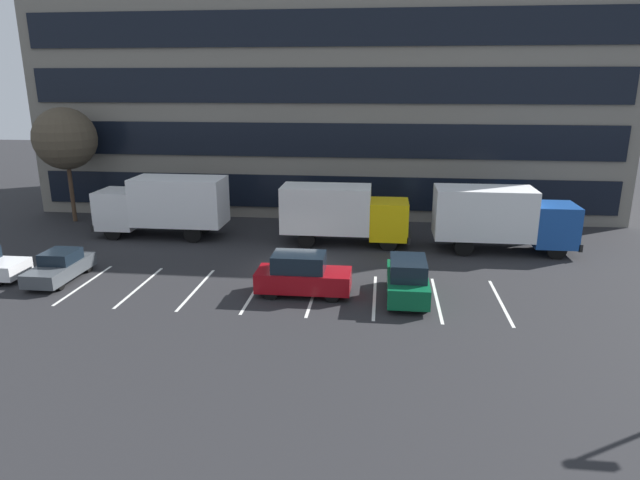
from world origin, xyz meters
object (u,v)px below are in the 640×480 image
(box_truck_yellow, at_px, (342,212))
(sedan_charcoal, at_px, (60,267))
(box_truck_blue, at_px, (501,216))
(suv_forest, at_px, (407,279))
(suv_maroon, at_px, (302,275))
(bare_tree, at_px, (65,139))
(box_truck_white, at_px, (164,204))

(box_truck_yellow, height_order, sedan_charcoal, box_truck_yellow)
(box_truck_blue, relative_size, suv_forest, 1.88)
(sedan_charcoal, relative_size, suv_forest, 0.95)
(suv_maroon, bearing_deg, bare_tree, 146.35)
(suv_maroon, bearing_deg, sedan_charcoal, 177.37)
(sedan_charcoal, distance_m, suv_forest, 16.91)
(box_truck_blue, distance_m, suv_forest, 9.69)
(suv_maroon, xyz_separation_m, bare_tree, (-17.88, 11.91, 4.78))
(box_truck_blue, xyz_separation_m, sedan_charcoal, (-22.42, -7.32, -1.40))
(box_truck_white, height_order, suv_forest, box_truck_white)
(box_truck_white, height_order, sedan_charcoal, box_truck_white)
(box_truck_white, bearing_deg, box_truck_blue, -2.55)
(box_truck_yellow, bearing_deg, sedan_charcoal, -149.73)
(box_truck_blue, bearing_deg, box_truck_white, 177.45)
(sedan_charcoal, xyz_separation_m, suv_maroon, (12.14, -0.56, 0.26))
(box_truck_white, height_order, bare_tree, bare_tree)
(suv_forest, height_order, bare_tree, bare_tree)
(suv_maroon, distance_m, bare_tree, 22.01)
(sedan_charcoal, xyz_separation_m, suv_forest, (16.90, -0.55, 0.24))
(box_truck_yellow, relative_size, sedan_charcoal, 1.89)
(box_truck_blue, height_order, box_truck_white, box_truck_white)
(box_truck_white, relative_size, suv_maroon, 1.89)
(suv_forest, xyz_separation_m, bare_tree, (-22.65, 11.90, 4.80))
(sedan_charcoal, relative_size, bare_tree, 0.51)
(box_truck_blue, height_order, sedan_charcoal, box_truck_blue)
(suv_forest, bearing_deg, bare_tree, 152.28)
(box_truck_white, height_order, suv_maroon, box_truck_white)
(box_truck_white, bearing_deg, suv_maroon, -41.32)
(bare_tree, bearing_deg, box_truck_blue, -8.13)
(box_truck_blue, bearing_deg, bare_tree, 171.87)
(box_truck_white, xyz_separation_m, bare_tree, (-7.89, 3.12, 3.60))
(box_truck_blue, bearing_deg, suv_forest, -125.03)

